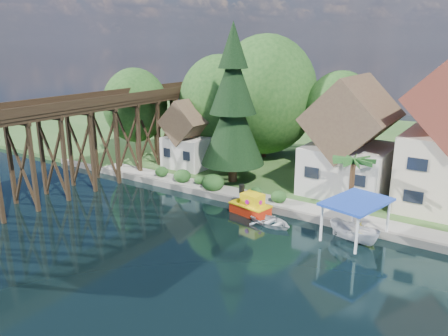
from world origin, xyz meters
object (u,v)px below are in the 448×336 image
(house_left, at_px, (351,144))
(conifer, at_px, (233,108))
(trestle_bridge, at_px, (95,134))
(boat_white_a, at_px, (271,221))
(boat_canopy, at_px, (355,224))
(tugboat, at_px, (251,206))
(boat_yellow, at_px, (362,230))
(shed, at_px, (190,138))
(palm_tree, at_px, (353,162))

(house_left, height_order, conifer, conifer)
(trestle_bridge, height_order, boat_white_a, trestle_bridge)
(conifer, xyz_separation_m, boat_canopy, (14.67, -6.08, -6.72))
(tugboat, bearing_deg, boat_yellow, 3.60)
(conifer, bearing_deg, boat_canopy, -22.52)
(shed, bearing_deg, boat_canopy, -20.79)
(boat_white_a, bearing_deg, boat_canopy, -72.92)
(palm_tree, bearing_deg, boat_white_a, -130.41)
(trestle_bridge, height_order, boat_canopy, trestle_bridge)
(boat_white_a, height_order, boat_canopy, boat_canopy)
(house_left, xyz_separation_m, shed, (-18.00, -1.50, -1.31))
(boat_white_a, xyz_separation_m, boat_canopy, (6.58, 0.68, 1.02))
(tugboat, bearing_deg, conifer, 134.21)
(boat_canopy, bearing_deg, shed, 159.21)
(palm_tree, bearing_deg, tugboat, -149.10)
(house_left, xyz_separation_m, palm_tree, (1.91, -5.01, -0.34))
(house_left, bearing_deg, trestle_bridge, -154.79)
(house_left, xyz_separation_m, boat_yellow, (4.09, -8.76, -4.48))
(trestle_bridge, bearing_deg, shed, 61.81)
(trestle_bridge, relative_size, boat_yellow, 17.70)
(palm_tree, bearing_deg, boat_yellow, -59.80)
(trestle_bridge, relative_size, palm_tree, 8.98)
(shed, relative_size, palm_tree, 1.59)
(house_left, height_order, shed, house_left)
(conifer, relative_size, boat_yellow, 6.34)
(house_left, relative_size, shed, 1.40)
(shed, relative_size, boat_white_a, 2.11)
(tugboat, distance_m, boat_canopy, 9.21)
(conifer, xyz_separation_m, palm_tree, (12.74, -1.30, -3.33))
(shed, bearing_deg, trestle_bridge, -118.19)
(boat_white_a, bearing_deg, shed, 70.72)
(shed, relative_size, tugboat, 2.10)
(tugboat, distance_m, boat_white_a, 2.86)
(shed, xyz_separation_m, tugboat, (12.66, -7.85, -3.07))
(trestle_bridge, relative_size, boat_canopy, 7.69)
(conifer, bearing_deg, trestle_bridge, -149.69)
(trestle_bridge, height_order, boat_yellow, trestle_bridge)
(boat_yellow, bearing_deg, boat_canopy, -176.93)
(palm_tree, bearing_deg, boat_canopy, -68.06)
(palm_tree, height_order, boat_canopy, palm_tree)
(trestle_bridge, xyz_separation_m, boat_canopy, (26.84, 1.04, -3.94))
(trestle_bridge, height_order, conifer, conifer)
(trestle_bridge, distance_m, conifer, 14.37)
(boat_white_a, bearing_deg, boat_yellow, -64.73)
(boat_canopy, bearing_deg, boat_yellow, 76.16)
(palm_tree, bearing_deg, conifer, 174.18)
(boat_canopy, distance_m, boat_yellow, 1.30)
(shed, distance_m, tugboat, 15.21)
(house_left, distance_m, tugboat, 11.63)
(boat_white_a, distance_m, boat_yellow, 7.05)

